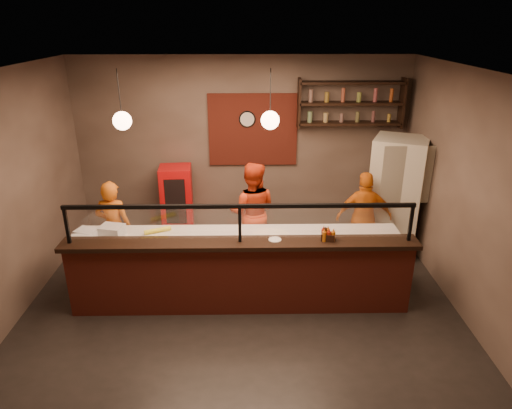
{
  "coord_description": "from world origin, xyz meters",
  "views": [
    {
      "loc": [
        0.12,
        -5.64,
        3.77
      ],
      "look_at": [
        0.22,
        0.3,
        1.34
      ],
      "focal_mm": 32.0,
      "sensor_mm": 36.0,
      "label": 1
    }
  ],
  "objects_px": {
    "wall_clock": "(247,119)",
    "pizza_dough": "(271,237)",
    "pepper_mill": "(325,234)",
    "fridge": "(395,195)",
    "cook_left": "(114,228)",
    "red_cooler": "(177,201)",
    "cook_right": "(364,218)",
    "condiment_caddy": "(328,236)",
    "cook_mid": "(252,212)"
  },
  "relations": [
    {
      "from": "wall_clock",
      "to": "pizza_dough",
      "type": "relative_size",
      "value": 0.53
    },
    {
      "from": "pepper_mill",
      "to": "pizza_dough",
      "type": "bearing_deg",
      "value": 148.41
    },
    {
      "from": "wall_clock",
      "to": "fridge",
      "type": "distance_m",
      "value": 2.9
    },
    {
      "from": "cook_left",
      "to": "red_cooler",
      "type": "xyz_separation_m",
      "value": [
        0.78,
        1.35,
        -0.1
      ]
    },
    {
      "from": "cook_right",
      "to": "condiment_caddy",
      "type": "bearing_deg",
      "value": 60.25
    },
    {
      "from": "condiment_caddy",
      "to": "pizza_dough",
      "type": "bearing_deg",
      "value": 150.48
    },
    {
      "from": "cook_right",
      "to": "pepper_mill",
      "type": "bearing_deg",
      "value": 59.14
    },
    {
      "from": "wall_clock",
      "to": "cook_left",
      "type": "xyz_separation_m",
      "value": [
        -2.08,
        -1.66,
        -1.34
      ]
    },
    {
      "from": "cook_right",
      "to": "condiment_caddy",
      "type": "height_order",
      "value": "cook_right"
    },
    {
      "from": "wall_clock",
      "to": "condiment_caddy",
      "type": "relative_size",
      "value": 1.71
    },
    {
      "from": "wall_clock",
      "to": "pizza_dough",
      "type": "xyz_separation_m",
      "value": [
        0.33,
        -2.32,
        -1.19
      ]
    },
    {
      "from": "fridge",
      "to": "pepper_mill",
      "type": "relative_size",
      "value": 11.01
    },
    {
      "from": "wall_clock",
      "to": "cook_mid",
      "type": "bearing_deg",
      "value": -86.87
    },
    {
      "from": "cook_right",
      "to": "pizza_dough",
      "type": "bearing_deg",
      "value": 33.04
    },
    {
      "from": "cook_right",
      "to": "pepper_mill",
      "type": "distance_m",
      "value": 1.67
    },
    {
      "from": "red_cooler",
      "to": "condiment_caddy",
      "type": "height_order",
      "value": "red_cooler"
    },
    {
      "from": "pizza_dough",
      "to": "cook_mid",
      "type": "bearing_deg",
      "value": 104.12
    },
    {
      "from": "fridge",
      "to": "pepper_mill",
      "type": "distance_m",
      "value": 2.32
    },
    {
      "from": "wall_clock",
      "to": "cook_right",
      "type": "distance_m",
      "value": 2.69
    },
    {
      "from": "cook_right",
      "to": "red_cooler",
      "type": "height_order",
      "value": "cook_right"
    },
    {
      "from": "wall_clock",
      "to": "pepper_mill",
      "type": "bearing_deg",
      "value": -69.67
    },
    {
      "from": "pepper_mill",
      "to": "wall_clock",
      "type": "bearing_deg",
      "value": 110.33
    },
    {
      "from": "cook_left",
      "to": "fridge",
      "type": "xyz_separation_m",
      "value": [
        4.58,
        0.7,
        0.23
      ]
    },
    {
      "from": "cook_left",
      "to": "red_cooler",
      "type": "distance_m",
      "value": 1.56
    },
    {
      "from": "pizza_dough",
      "to": "wall_clock",
      "type": "bearing_deg",
      "value": 98.14
    },
    {
      "from": "red_cooler",
      "to": "cook_right",
      "type": "bearing_deg",
      "value": -23.17
    },
    {
      "from": "cook_right",
      "to": "fridge",
      "type": "distance_m",
      "value": 0.77
    },
    {
      "from": "fridge",
      "to": "red_cooler",
      "type": "bearing_deg",
      "value": -165.64
    },
    {
      "from": "wall_clock",
      "to": "red_cooler",
      "type": "height_order",
      "value": "wall_clock"
    },
    {
      "from": "pizza_dough",
      "to": "condiment_caddy",
      "type": "distance_m",
      "value": 0.86
    },
    {
      "from": "condiment_caddy",
      "to": "cook_right",
      "type": "bearing_deg",
      "value": 58.73
    },
    {
      "from": "cook_left",
      "to": "pizza_dough",
      "type": "height_order",
      "value": "cook_left"
    },
    {
      "from": "fridge",
      "to": "cook_left",
      "type": "bearing_deg",
      "value": -147.22
    },
    {
      "from": "wall_clock",
      "to": "pepper_mill",
      "type": "distance_m",
      "value": 3.08
    },
    {
      "from": "cook_mid",
      "to": "cook_left",
      "type": "bearing_deg",
      "value": 16.26
    },
    {
      "from": "cook_mid",
      "to": "wall_clock",
      "type": "bearing_deg",
      "value": -80.67
    },
    {
      "from": "cook_left",
      "to": "cook_right",
      "type": "relative_size",
      "value": 0.99
    },
    {
      "from": "cook_mid",
      "to": "pizza_dough",
      "type": "bearing_deg",
      "value": 110.32
    },
    {
      "from": "wall_clock",
      "to": "condiment_caddy",
      "type": "xyz_separation_m",
      "value": [
        1.06,
        -2.73,
        -0.99
      ]
    },
    {
      "from": "cook_mid",
      "to": "condiment_caddy",
      "type": "distance_m",
      "value": 1.78
    },
    {
      "from": "cook_left",
      "to": "pizza_dough",
      "type": "bearing_deg",
      "value": 170.52
    },
    {
      "from": "red_cooler",
      "to": "pepper_mill",
      "type": "xyz_separation_m",
      "value": [
        2.32,
        -2.43,
        0.49
      ]
    },
    {
      "from": "cook_right",
      "to": "pizza_dough",
      "type": "relative_size",
      "value": 2.71
    },
    {
      "from": "pizza_dough",
      "to": "pepper_mill",
      "type": "distance_m",
      "value": 0.84
    },
    {
      "from": "cook_right",
      "to": "condiment_caddy",
      "type": "distance_m",
      "value": 1.63
    },
    {
      "from": "cook_right",
      "to": "pepper_mill",
      "type": "relative_size",
      "value": 8.51
    },
    {
      "from": "cook_mid",
      "to": "fridge",
      "type": "height_order",
      "value": "fridge"
    },
    {
      "from": "cook_mid",
      "to": "cook_right",
      "type": "bearing_deg",
      "value": -176.59
    },
    {
      "from": "cook_mid",
      "to": "red_cooler",
      "type": "relative_size",
      "value": 1.28
    },
    {
      "from": "pepper_mill",
      "to": "condiment_caddy",
      "type": "bearing_deg",
      "value": 12.25
    }
  ]
}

